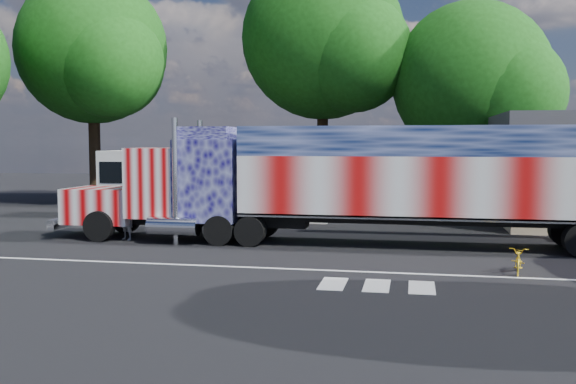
% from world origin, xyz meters
% --- Properties ---
extents(ground, '(100.00, 100.00, 0.00)m').
position_xyz_m(ground, '(0.00, 0.00, 0.00)').
color(ground, black).
extents(lane_markings, '(30.00, 2.67, 0.01)m').
position_xyz_m(lane_markings, '(1.71, -3.77, 0.01)').
color(lane_markings, silver).
rests_on(lane_markings, ground).
extents(semi_truck, '(22.58, 3.57, 4.81)m').
position_xyz_m(semi_truck, '(3.05, 2.17, 2.48)').
color(semi_truck, black).
rests_on(semi_truck, ground).
extents(coach_bus, '(11.85, 2.76, 3.45)m').
position_xyz_m(coach_bus, '(-5.00, 9.18, 1.79)').
color(coach_bus, silver).
rests_on(coach_bus, ground).
extents(woman, '(0.77, 0.64, 1.79)m').
position_xyz_m(woman, '(-6.26, 1.50, 0.89)').
color(woman, slate).
rests_on(woman, ground).
extents(bicycle, '(0.77, 1.62, 0.82)m').
position_xyz_m(bicycle, '(8.05, -2.30, 0.41)').
color(bicycle, gold).
rests_on(bicycle, ground).
extents(tree_ne_a, '(9.76, 9.30, 12.18)m').
position_xyz_m(tree_ne_a, '(8.36, 17.47, 7.49)').
color(tree_ne_a, black).
rests_on(tree_ne_a, ground).
extents(tree_nw_a, '(9.53, 9.08, 14.09)m').
position_xyz_m(tree_nw_a, '(-14.30, 14.45, 9.49)').
color(tree_nw_a, black).
rests_on(tree_nw_a, ground).
extents(tree_n_mid, '(10.81, 10.29, 15.61)m').
position_xyz_m(tree_n_mid, '(-0.68, 18.78, 10.40)').
color(tree_n_mid, black).
rests_on(tree_n_mid, ground).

